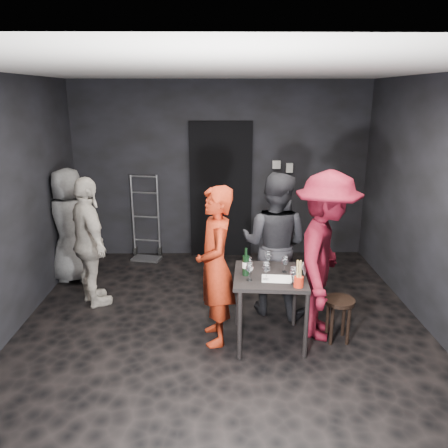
{
  "coord_description": "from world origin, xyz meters",
  "views": [
    {
      "loc": [
        -0.05,
        -4.18,
        2.49
      ],
      "look_at": [
        0.02,
        0.25,
        1.17
      ],
      "focal_mm": 35.0,
      "sensor_mm": 36.0,
      "label": 1
    }
  ],
  "objects_px": {
    "man_maroon": "(326,242)",
    "bystander_cream": "(89,239)",
    "woman_black": "(275,237)",
    "hand_truck": "(147,244)",
    "wine_bottle": "(246,265)",
    "server_red": "(215,259)",
    "stool": "(339,308)",
    "bystander_grey": "(70,223)",
    "tasting_table": "(270,283)",
    "breadstick_cup": "(299,274)"
  },
  "relations": [
    {
      "from": "hand_truck",
      "to": "server_red",
      "type": "xyz_separation_m",
      "value": [
        1.09,
        -2.41,
        0.67
      ]
    },
    {
      "from": "woman_black",
      "to": "man_maroon",
      "type": "bearing_deg",
      "value": 154.78
    },
    {
      "from": "tasting_table",
      "to": "bystander_grey",
      "type": "xyz_separation_m",
      "value": [
        -2.51,
        1.61,
        0.17
      ]
    },
    {
      "from": "man_maroon",
      "to": "breadstick_cup",
      "type": "bearing_deg",
      "value": 160.79
    },
    {
      "from": "bystander_cream",
      "to": "stool",
      "type": "bearing_deg",
      "value": -141.1
    },
    {
      "from": "hand_truck",
      "to": "server_red",
      "type": "distance_m",
      "value": 2.73
    },
    {
      "from": "woman_black",
      "to": "stool",
      "type": "bearing_deg",
      "value": 156.49
    },
    {
      "from": "man_maroon",
      "to": "bystander_cream",
      "type": "distance_m",
      "value": 2.74
    },
    {
      "from": "tasting_table",
      "to": "bystander_cream",
      "type": "distance_m",
      "value": 2.24
    },
    {
      "from": "stool",
      "to": "wine_bottle",
      "type": "xyz_separation_m",
      "value": [
        -0.97,
        -0.01,
        0.49
      ]
    },
    {
      "from": "breadstick_cup",
      "to": "tasting_table",
      "type": "bearing_deg",
      "value": 128.16
    },
    {
      "from": "hand_truck",
      "to": "bystander_cream",
      "type": "distance_m",
      "value": 1.72
    },
    {
      "from": "bystander_grey",
      "to": "wine_bottle",
      "type": "xyz_separation_m",
      "value": [
        2.26,
        -1.62,
        0.04
      ]
    },
    {
      "from": "hand_truck",
      "to": "wine_bottle",
      "type": "bearing_deg",
      "value": -49.12
    },
    {
      "from": "woman_black",
      "to": "bystander_grey",
      "type": "height_order",
      "value": "woman_black"
    },
    {
      "from": "hand_truck",
      "to": "tasting_table",
      "type": "bearing_deg",
      "value": -44.82
    },
    {
      "from": "bystander_cream",
      "to": "bystander_grey",
      "type": "height_order",
      "value": "bystander_cream"
    },
    {
      "from": "bystander_grey",
      "to": "bystander_cream",
      "type": "bearing_deg",
      "value": 120.65
    },
    {
      "from": "server_red",
      "to": "wine_bottle",
      "type": "xyz_separation_m",
      "value": [
        0.3,
        -0.05,
        -0.04
      ]
    },
    {
      "from": "hand_truck",
      "to": "stool",
      "type": "relative_size",
      "value": 2.79
    },
    {
      "from": "breadstick_cup",
      "to": "bystander_cream",
      "type": "bearing_deg",
      "value": 152.73
    },
    {
      "from": "man_maroon",
      "to": "bystander_cream",
      "type": "xyz_separation_m",
      "value": [
        -2.62,
        0.75,
        -0.21
      ]
    },
    {
      "from": "bystander_cream",
      "to": "bystander_grey",
      "type": "distance_m",
      "value": 0.86
    },
    {
      "from": "hand_truck",
      "to": "woman_black",
      "type": "distance_m",
      "value": 2.6
    },
    {
      "from": "server_red",
      "to": "wine_bottle",
      "type": "relative_size",
      "value": 6.33
    },
    {
      "from": "tasting_table",
      "to": "hand_truck",
      "type": "bearing_deg",
      "value": 123.92
    },
    {
      "from": "tasting_table",
      "to": "server_red",
      "type": "relative_size",
      "value": 0.42
    },
    {
      "from": "hand_truck",
      "to": "bystander_grey",
      "type": "xyz_separation_m",
      "value": [
        -0.86,
        -0.84,
        0.59
      ]
    },
    {
      "from": "hand_truck",
      "to": "stool",
      "type": "height_order",
      "value": "hand_truck"
    },
    {
      "from": "woman_black",
      "to": "wine_bottle",
      "type": "height_order",
      "value": "woman_black"
    },
    {
      "from": "hand_truck",
      "to": "bystander_grey",
      "type": "bearing_deg",
      "value": -124.57
    },
    {
      "from": "bystander_cream",
      "to": "bystander_grey",
      "type": "bearing_deg",
      "value": -0.96
    },
    {
      "from": "tasting_table",
      "to": "stool",
      "type": "distance_m",
      "value": 0.78
    },
    {
      "from": "hand_truck",
      "to": "woman_black",
      "type": "bearing_deg",
      "value": -33.83
    },
    {
      "from": "man_maroon",
      "to": "bystander_cream",
      "type": "relative_size",
      "value": 1.25
    },
    {
      "from": "woman_black",
      "to": "wine_bottle",
      "type": "distance_m",
      "value": 0.78
    },
    {
      "from": "stool",
      "to": "server_red",
      "type": "bearing_deg",
      "value": 178.17
    },
    {
      "from": "breadstick_cup",
      "to": "stool",
      "type": "bearing_deg",
      "value": 30.85
    },
    {
      "from": "stool",
      "to": "woman_black",
      "type": "bearing_deg",
      "value": 131.66
    },
    {
      "from": "tasting_table",
      "to": "woman_black",
      "type": "relative_size",
      "value": 0.4
    },
    {
      "from": "wine_bottle",
      "to": "stool",
      "type": "bearing_deg",
      "value": 0.65
    },
    {
      "from": "server_red",
      "to": "breadstick_cup",
      "type": "distance_m",
      "value": 0.85
    },
    {
      "from": "server_red",
      "to": "stool",
      "type": "bearing_deg",
      "value": 80.03
    },
    {
      "from": "tasting_table",
      "to": "stool",
      "type": "height_order",
      "value": "tasting_table"
    },
    {
      "from": "hand_truck",
      "to": "man_maroon",
      "type": "height_order",
      "value": "man_maroon"
    },
    {
      "from": "bystander_grey",
      "to": "wine_bottle",
      "type": "relative_size",
      "value": 5.73
    },
    {
      "from": "tasting_table",
      "to": "stool",
      "type": "xyz_separation_m",
      "value": [
        0.72,
        0.0,
        -0.29
      ]
    },
    {
      "from": "server_red",
      "to": "bystander_cream",
      "type": "relative_size",
      "value": 1.08
    },
    {
      "from": "bystander_grey",
      "to": "wine_bottle",
      "type": "height_order",
      "value": "bystander_grey"
    },
    {
      "from": "bystander_cream",
      "to": "wine_bottle",
      "type": "distance_m",
      "value": 2.01
    }
  ]
}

